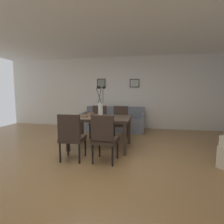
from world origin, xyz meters
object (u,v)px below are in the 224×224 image
at_px(bowl_near_right, 91,114).
at_px(dining_chair_far_right, 120,121).
at_px(bowl_near_left, 85,116).
at_px(dining_chair_near_right, 99,120).
at_px(framed_picture_center, 135,83).
at_px(dining_chair_far_left, 104,136).
at_px(framed_picture_left, 101,83).
at_px(centerpiece_vase, 100,105).
at_px(dining_table, 101,120).
at_px(sofa, 114,122).
at_px(dining_chair_near_left, 71,135).

bearing_deg(bowl_near_right, dining_chair_far_right, 47.10).
relative_size(dining_chair_far_right, bowl_near_left, 5.41).
relative_size(bowl_near_left, bowl_near_right, 1.00).
relative_size(dining_chair_near_right, bowl_near_left, 5.41).
bearing_deg(framed_picture_center, bowl_near_right, -112.96).
xyz_separation_m(dining_chair_near_right, dining_chair_far_left, (0.61, -1.82, 0.00)).
xyz_separation_m(bowl_near_right, framed_picture_left, (-0.31, 2.21, 0.86)).
relative_size(centerpiece_vase, framed_picture_center, 2.14).
bearing_deg(framed_picture_center, dining_table, -104.32).
relative_size(bowl_near_right, sofa, 0.08).
bearing_deg(bowl_near_right, centerpiece_vase, -35.01).
bearing_deg(framed_picture_center, dining_chair_near_left, -105.84).
height_order(dining_chair_far_left, bowl_near_left, dining_chair_far_left).
bearing_deg(dining_table, framed_picture_left, 104.32).
bearing_deg(dining_chair_near_right, dining_chair_far_left, -71.30).
bearing_deg(dining_chair_near_left, framed_picture_center, 74.16).
distance_m(dining_chair_far_left, bowl_near_right, 1.31).
xyz_separation_m(dining_table, dining_chair_far_right, (0.34, 0.92, -0.14)).
xyz_separation_m(dining_chair_near_left, bowl_near_right, (0.02, 1.15, 0.27)).
relative_size(dining_chair_near_left, bowl_near_right, 5.41).
relative_size(dining_chair_far_right, framed_picture_center, 2.68).
bearing_deg(framed_picture_center, dining_chair_far_left, -95.29).
bearing_deg(dining_chair_far_right, framed_picture_center, 79.28).
xyz_separation_m(bowl_near_right, sofa, (0.27, 1.70, -0.50)).
relative_size(dining_chair_near_left, sofa, 0.44).
bearing_deg(dining_chair_far_left, bowl_near_left, 132.82).
height_order(dining_chair_near_left, framed_picture_left, framed_picture_left).
bearing_deg(framed_picture_center, centerpiece_vase, -104.31).
height_order(centerpiece_vase, bowl_near_left, centerpiece_vase).
height_order(dining_chair_near_right, dining_chair_far_right, same).
height_order(dining_chair_near_left, bowl_near_left, dining_chair_near_left).
xyz_separation_m(dining_table, framed_picture_left, (-0.62, 2.43, 0.99)).
xyz_separation_m(dining_chair_near_right, bowl_near_left, (-0.01, -1.14, 0.27)).
distance_m(bowl_near_right, sofa, 1.79).
xyz_separation_m(dining_table, framed_picture_center, (0.62, 2.43, 0.99)).
height_order(dining_table, bowl_near_right, bowl_near_right).
bearing_deg(dining_table, dining_chair_far_left, -70.85).
xyz_separation_m(dining_chair_far_right, centerpiece_vase, (-0.33, -0.92, 0.51)).
bearing_deg(dining_chair_near_right, centerpiece_vase, -71.67).
bearing_deg(dining_chair_near_left, dining_chair_near_right, 89.11).
relative_size(dining_chair_far_left, dining_chair_far_right, 1.00).
height_order(dining_chair_near_left, sofa, dining_chair_near_left).
relative_size(centerpiece_vase, bowl_near_right, 4.32).
bearing_deg(dining_table, dining_chair_near_left, -109.75).
xyz_separation_m(dining_chair_near_left, framed_picture_left, (-0.29, 3.35, 1.13)).
xyz_separation_m(dining_chair_far_right, bowl_near_right, (-0.65, -0.70, 0.27)).
bearing_deg(dining_chair_near_right, framed_picture_center, 58.63).
xyz_separation_m(dining_chair_far_right, sofa, (-0.38, 1.00, -0.23)).
height_order(dining_table, centerpiece_vase, centerpiece_vase).
bearing_deg(sofa, dining_chair_near_right, -104.24).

